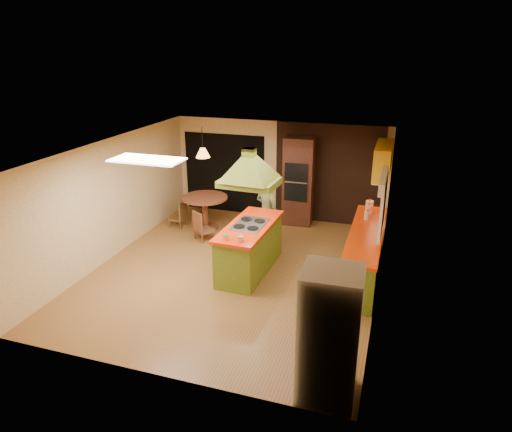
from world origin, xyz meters
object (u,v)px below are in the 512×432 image
(wall_oven, at_px, (298,181))
(dining_table, at_px, (205,206))
(kitchen_island, at_px, (250,248))
(man, at_px, (267,211))
(canister_large, at_px, (369,206))
(refrigerator, at_px, (329,334))

(wall_oven, distance_m, dining_table, 2.38)
(kitchen_island, bearing_deg, wall_oven, 85.86)
(kitchen_island, xyz_separation_m, wall_oven, (0.32, 2.86, 0.60))
(man, height_order, canister_large, man)
(kitchen_island, relative_size, canister_large, 8.34)
(refrigerator, distance_m, dining_table, 6.08)
(refrigerator, bearing_deg, dining_table, 126.69)
(canister_large, bearing_deg, man, -171.69)
(kitchen_island, height_order, man, man)
(wall_oven, xyz_separation_m, dining_table, (-2.07, -1.06, -0.52))
(refrigerator, height_order, canister_large, refrigerator)
(man, bearing_deg, canister_large, -146.90)
(man, distance_m, dining_table, 1.77)
(kitchen_island, distance_m, man, 1.38)
(kitchen_island, distance_m, refrigerator, 3.60)
(kitchen_island, xyz_separation_m, canister_large, (2.14, 1.67, 0.54))
(wall_oven, bearing_deg, dining_table, -156.62)
(dining_table, bearing_deg, kitchen_island, -45.82)
(refrigerator, xyz_separation_m, dining_table, (-3.79, 4.75, -0.32))
(kitchen_island, distance_m, canister_large, 2.77)
(wall_oven, bearing_deg, man, -107.44)
(kitchen_island, bearing_deg, man, 94.36)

